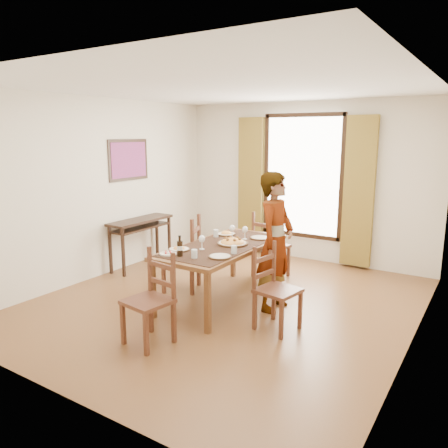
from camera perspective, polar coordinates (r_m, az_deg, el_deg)
The scene contains 22 objects.
ground at distance 5.80m, azimuth 0.26°, elevation -10.18°, with size 5.00×5.00×0.00m, color brown.
room_shell at distance 5.53m, azimuth 0.95°, elevation 5.27°, with size 4.60×5.10×2.74m.
console_table at distance 7.26m, azimuth -10.84°, elevation -0.26°, with size 0.38×1.20×0.80m.
dining_table at distance 5.66m, azimuth -0.19°, elevation -3.35°, with size 0.91×1.96×0.76m.
chair_west at distance 6.13m, azimuth -5.25°, elevation -4.17°, with size 0.61×0.61×1.06m.
chair_north at distance 6.68m, azimuth 5.99°, elevation -3.02°, with size 0.52×0.52×1.02m.
chair_south at distance 4.66m, azimuth -9.59°, elevation -9.92°, with size 0.49×0.49×0.98m.
chair_east at distance 4.95m, azimuth 6.71°, elevation -8.63°, with size 0.49×0.49×0.96m.
man at distance 5.40m, azimuth 6.75°, elevation -2.33°, with size 0.42×0.63×1.72m, color gray.
plate_sw at distance 5.40m, azimuth -5.88°, elevation -3.14°, with size 0.27×0.27×0.05m, color silver, non-canonical shape.
plate_se at distance 5.06m, azimuth -0.52°, elevation -4.09°, with size 0.27×0.27×0.05m, color silver, non-canonical shape.
plate_nw at distance 6.19m, azimuth 0.30°, elevation -1.16°, with size 0.27×0.27×0.05m, color silver, non-canonical shape.
plate_ne at distance 5.99m, azimuth 4.72°, elevation -1.65°, with size 0.27×0.27×0.05m, color silver, non-canonical shape.
pasta_platter at distance 5.65m, azimuth 1.14°, elevation -2.19°, with size 0.40×0.40×0.10m, color #C44E19, non-canonical shape.
caprese_plate at distance 5.23m, azimuth -7.32°, elevation -3.74°, with size 0.20×0.20×0.04m, color silver, non-canonical shape.
wine_glass_a at distance 5.40m, azimuth -2.91°, elevation -2.39°, with size 0.08×0.08×0.18m, color white, non-canonical shape.
wine_glass_b at distance 5.92m, azimuth 2.75°, elevation -1.14°, with size 0.08×0.08×0.18m, color white, non-canonical shape.
wine_glass_c at distance 5.99m, azimuth 1.06°, elevation -0.97°, with size 0.08×0.08×0.18m, color white, non-canonical shape.
tumbler_a at distance 5.22m, azimuth 1.31°, elevation -3.35°, with size 0.07×0.07×0.10m, color silver.
tumbler_b at distance 6.06m, azimuth -1.07°, elevation -1.22°, with size 0.07×0.07×0.10m, color silver.
tumbler_c at distance 5.05m, azimuth -3.90°, elevation -3.90°, with size 0.07×0.07×0.10m, color silver.
wine_bottle at distance 5.12m, azimuth -5.79°, elevation -2.86°, with size 0.07×0.07×0.25m, color black, non-canonical shape.
Camera 1 is at (2.87, -4.56, 2.16)m, focal length 35.00 mm.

